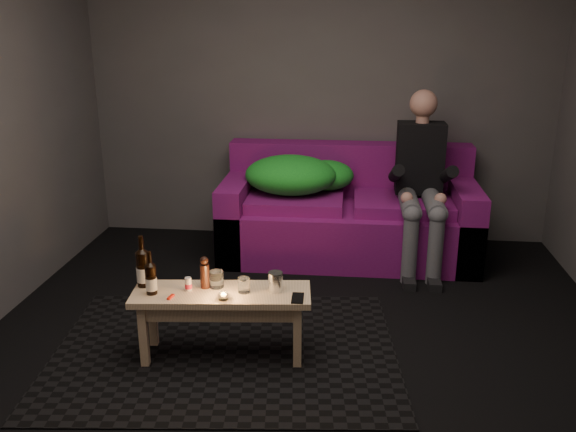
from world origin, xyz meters
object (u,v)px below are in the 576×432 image
(beer_bottle_a, at_px, (143,268))
(beer_bottle_b, at_px, (151,278))
(person, at_px, (421,178))
(coffee_table, at_px, (222,303))
(steel_cup, at_px, (276,282))
(sofa, at_px, (348,217))

(beer_bottle_a, distance_m, beer_bottle_b, 0.13)
(person, relative_size, beer_bottle_b, 5.40)
(beer_bottle_a, bearing_deg, beer_bottle_b, -51.42)
(person, bearing_deg, beer_bottle_b, -135.07)
(person, height_order, coffee_table, person)
(coffee_table, bearing_deg, steel_cup, 7.72)
(person, xyz_separation_m, beer_bottle_a, (-1.73, -1.55, -0.18))
(person, bearing_deg, sofa, 163.26)
(coffee_table, bearing_deg, beer_bottle_a, 176.22)
(beer_bottle_a, height_order, beer_bottle_b, beer_bottle_a)
(sofa, bearing_deg, beer_bottle_a, -124.30)
(beer_bottle_b, distance_m, steel_cup, 0.70)
(sofa, xyz_separation_m, beer_bottle_a, (-1.17, -1.72, 0.21))
(sofa, distance_m, coffee_table, 1.89)
(beer_bottle_a, xyz_separation_m, steel_cup, (0.77, 0.01, -0.06))
(sofa, xyz_separation_m, coffee_table, (-0.71, -1.75, 0.02))
(person, height_order, beer_bottle_a, person)
(coffee_table, height_order, steel_cup, steel_cup)
(steel_cup, bearing_deg, coffee_table, -172.28)
(coffee_table, xyz_separation_m, beer_bottle_b, (-0.39, -0.07, 0.17))
(sofa, bearing_deg, coffee_table, -112.04)
(sofa, relative_size, beer_bottle_a, 6.69)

